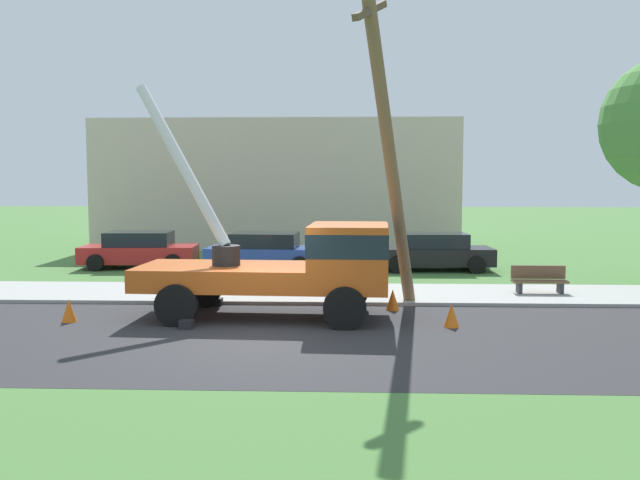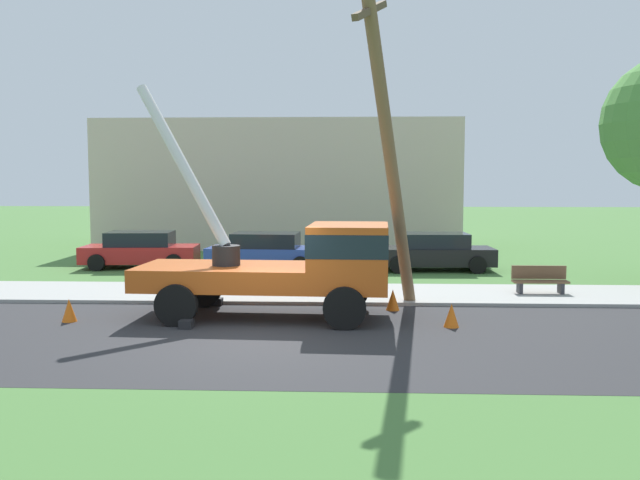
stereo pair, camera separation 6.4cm
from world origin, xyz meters
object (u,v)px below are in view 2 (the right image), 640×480
at_px(leaning_utility_pole, 388,145).
at_px(park_bench, 540,281).
at_px(traffic_cone_ahead, 451,315).
at_px(traffic_cone_behind, 69,310).
at_px(parked_sedan_red, 141,250).
at_px(parked_sedan_black, 434,252).
at_px(utility_truck, 297,262).
at_px(traffic_cone_curbside, 393,300).
at_px(parked_sedan_blue, 266,251).

distance_m(leaning_utility_pole, park_bench, 6.69).
xyz_separation_m(traffic_cone_ahead, traffic_cone_behind, (-9.19, 0.22, 0.00)).
bearing_deg(parked_sedan_red, traffic_cone_behind, -82.25).
distance_m(leaning_utility_pole, traffic_cone_ahead, 4.53).
height_order(leaning_utility_pole, park_bench, leaning_utility_pole).
bearing_deg(traffic_cone_behind, parked_sedan_red, 97.75).
bearing_deg(parked_sedan_black, utility_truck, -116.78).
xyz_separation_m(parked_sedan_red, park_bench, (13.79, -5.88, -0.25)).
distance_m(traffic_cone_curbside, parked_sedan_black, 8.25).
bearing_deg(traffic_cone_curbside, traffic_cone_behind, -167.43).
relative_size(parked_sedan_red, park_bench, 2.82).
xyz_separation_m(traffic_cone_ahead, traffic_cone_curbside, (-1.24, 1.99, 0.00)).
bearing_deg(parked_sedan_red, utility_truck, -53.49).
relative_size(traffic_cone_ahead, traffic_cone_curbside, 1.00).
distance_m(leaning_utility_pole, traffic_cone_curbside, 4.08).
height_order(traffic_cone_behind, park_bench, park_bench).
height_order(traffic_cone_ahead, parked_sedan_blue, parked_sedan_blue).
xyz_separation_m(traffic_cone_ahead, parked_sedan_black, (0.85, 9.96, 0.43)).
bearing_deg(park_bench, leaning_utility_pole, -148.62).
height_order(utility_truck, parked_sedan_red, utility_truck).
bearing_deg(traffic_cone_behind, utility_truck, 7.53).
distance_m(utility_truck, parked_sedan_blue, 9.10).
height_order(parked_sedan_blue, parked_sedan_black, same).
bearing_deg(parked_sedan_blue, parked_sedan_red, 175.61).
bearing_deg(parked_sedan_blue, leaning_utility_pole, -63.56).
relative_size(leaning_utility_pole, traffic_cone_ahead, 15.11).
bearing_deg(traffic_cone_ahead, leaning_utility_pole, 133.90).
height_order(parked_sedan_red, park_bench, parked_sedan_red).
distance_m(utility_truck, leaning_utility_pole, 3.73).
distance_m(parked_sedan_blue, parked_sedan_black, 6.43).
height_order(utility_truck, parked_sedan_blue, utility_truck).
relative_size(parked_sedan_black, park_bench, 2.78).
distance_m(traffic_cone_curbside, parked_sedan_blue, 8.96).
bearing_deg(traffic_cone_curbside, utility_truck, -156.93).
bearing_deg(leaning_utility_pole, parked_sedan_red, 136.27).
relative_size(traffic_cone_behind, park_bench, 0.35).
bearing_deg(traffic_cone_curbside, leaning_utility_pole, -109.75).
height_order(leaning_utility_pole, parked_sedan_red, leaning_utility_pole).
height_order(utility_truck, traffic_cone_curbside, utility_truck).
distance_m(utility_truck, traffic_cone_behind, 5.65).
xyz_separation_m(leaning_utility_pole, traffic_cone_ahead, (1.42, -1.48, -4.04)).
relative_size(leaning_utility_pole, parked_sedan_black, 1.90).
bearing_deg(park_bench, parked_sedan_black, 113.00).
bearing_deg(parked_sedan_black, traffic_cone_ahead, -94.90).
height_order(utility_truck, leaning_utility_pole, leaning_utility_pole).
xyz_separation_m(traffic_cone_behind, parked_sedan_black, (10.04, 9.74, 0.43)).
height_order(parked_sedan_black, park_bench, parked_sedan_black).
bearing_deg(park_bench, traffic_cone_curbside, -152.53).
xyz_separation_m(parked_sedan_red, parked_sedan_blue, (4.98, -0.38, 0.00)).
bearing_deg(parked_sedan_black, parked_sedan_red, 178.75).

